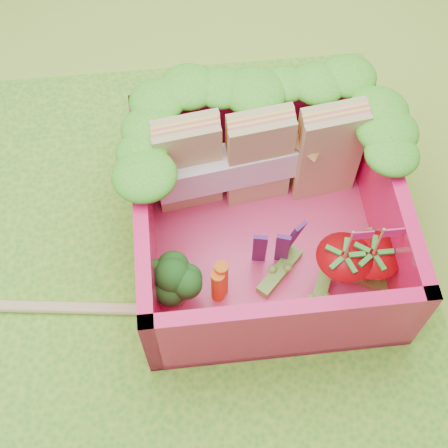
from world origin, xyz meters
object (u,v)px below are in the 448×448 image
broccoli (172,280)px  strawberry_left (340,269)px  sandwich_stack (260,158)px  strawberry_right (368,267)px  bento_box (267,218)px

broccoli → strawberry_left: size_ratio=0.66×
sandwich_stack → broccoli: size_ratio=3.26×
strawberry_left → strawberry_right: 0.14m
sandwich_stack → strawberry_left: bearing=-62.0°
sandwich_stack → strawberry_left: (0.33, -0.62, -0.15)m
broccoli → strawberry_right: strawberry_right is taller
sandwich_stack → strawberry_left: size_ratio=2.14×
strawberry_right → bento_box: bearing=148.5°
strawberry_left → sandwich_stack: bearing=118.0°
sandwich_stack → strawberry_right: size_ratio=2.15×
bento_box → strawberry_left: strawberry_left is taller
strawberry_left → strawberry_right: strawberry_left is taller
sandwich_stack → strawberry_right: (0.47, -0.62, -0.15)m
bento_box → broccoli: bento_box is taller
strawberry_left → strawberry_right: size_ratio=1.00×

